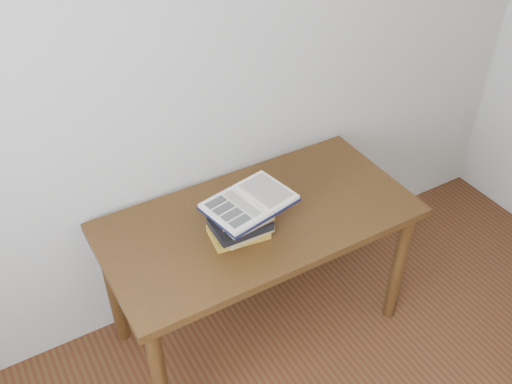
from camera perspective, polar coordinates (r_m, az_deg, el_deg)
desk at (r=2.45m, az=0.30°, el=-4.22°), size 1.32×0.66×0.71m
book_stack at (r=2.25m, az=-1.50°, el=-3.07°), size 0.24×0.19×0.15m
open_book at (r=2.20m, az=-0.67°, el=-1.02°), size 0.38×0.30×0.03m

